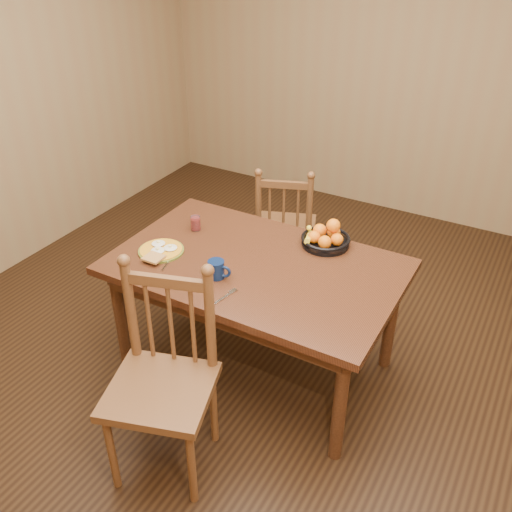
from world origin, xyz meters
The scene contains 10 objects.
room centered at (0.00, 0.00, 1.35)m, with size 4.52×5.02×2.72m.
dining_table centered at (0.00, 0.00, 0.67)m, with size 1.60×1.00×0.75m.
chair_far centered at (-0.28, 0.92, 0.46)m, with size 0.55×0.54×0.94m.
chair_near centered at (-0.05, -0.81, 0.52)m, with size 0.60×0.59×1.07m.
breakfast_plate centered at (-0.54, -0.16, 0.76)m, with size 0.26×0.29×0.04m.
fork centered at (0.02, -0.35, 0.75)m, with size 0.05×0.18×0.00m.
spoon centered at (-0.44, -0.21, 0.75)m, with size 0.05×0.16×0.01m.
coffee_mug centered at (-0.12, -0.22, 0.80)m, with size 0.13×0.09×0.10m.
juice_glass centered at (-0.51, 0.16, 0.79)m, with size 0.06×0.06×0.09m.
fruit_bowl centered at (0.25, 0.38, 0.80)m, with size 0.29×0.29×0.17m.
Camera 1 is at (1.32, -2.34, 2.47)m, focal length 40.00 mm.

